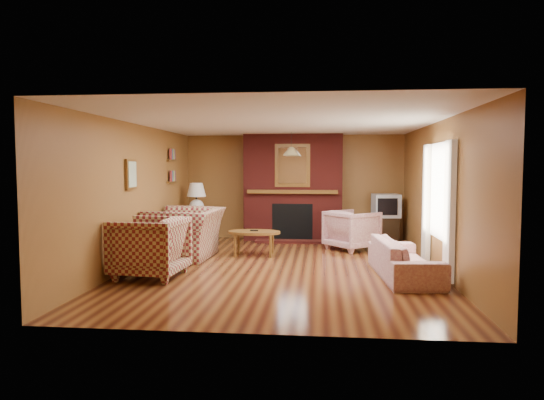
# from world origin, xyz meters

# --- Properties ---
(floor) EXTENTS (6.50, 6.50, 0.00)m
(floor) POSITION_xyz_m (0.00, 0.00, 0.00)
(floor) COLOR #411B0E
(floor) RESTS_ON ground
(ceiling) EXTENTS (6.50, 6.50, 0.00)m
(ceiling) POSITION_xyz_m (0.00, 0.00, 2.40)
(ceiling) COLOR silver
(ceiling) RESTS_ON wall_back
(wall_back) EXTENTS (6.50, 0.00, 6.50)m
(wall_back) POSITION_xyz_m (0.00, 3.25, 1.20)
(wall_back) COLOR #915D2C
(wall_back) RESTS_ON floor
(wall_front) EXTENTS (6.50, 0.00, 6.50)m
(wall_front) POSITION_xyz_m (0.00, -3.25, 1.20)
(wall_front) COLOR #915D2C
(wall_front) RESTS_ON floor
(wall_left) EXTENTS (0.00, 6.50, 6.50)m
(wall_left) POSITION_xyz_m (-2.50, 0.00, 1.20)
(wall_left) COLOR #915D2C
(wall_left) RESTS_ON floor
(wall_right) EXTENTS (0.00, 6.50, 6.50)m
(wall_right) POSITION_xyz_m (2.50, 0.00, 1.20)
(wall_right) COLOR #915D2C
(wall_right) RESTS_ON floor
(fireplace) EXTENTS (2.20, 0.82, 2.40)m
(fireplace) POSITION_xyz_m (0.00, 2.98, 1.18)
(fireplace) COLOR #591713
(fireplace) RESTS_ON floor
(window_right) EXTENTS (0.10, 1.85, 2.00)m
(window_right) POSITION_xyz_m (2.45, -0.20, 1.13)
(window_right) COLOR beige
(window_right) RESTS_ON wall_right
(bookshelf) EXTENTS (0.09, 0.55, 0.71)m
(bookshelf) POSITION_xyz_m (-2.44, 1.90, 1.67)
(bookshelf) COLOR brown
(bookshelf) RESTS_ON wall_left
(botanical_print) EXTENTS (0.05, 0.40, 0.50)m
(botanical_print) POSITION_xyz_m (-2.47, -0.30, 1.55)
(botanical_print) COLOR brown
(botanical_print) RESTS_ON wall_left
(pendant_light) EXTENTS (0.36, 0.36, 0.48)m
(pendant_light) POSITION_xyz_m (0.00, 2.30, 2.00)
(pendant_light) COLOR black
(pendant_light) RESTS_ON ceiling
(plaid_loveseat) EXTENTS (1.28, 1.45, 0.91)m
(plaid_loveseat) POSITION_xyz_m (-1.85, 0.68, 0.45)
(plaid_loveseat) COLOR maroon
(plaid_loveseat) RESTS_ON floor
(plaid_armchair) EXTENTS (1.09, 1.06, 0.92)m
(plaid_armchair) POSITION_xyz_m (-1.95, -0.92, 0.46)
(plaid_armchair) COLOR maroon
(plaid_armchair) RESTS_ON floor
(floral_sofa) EXTENTS (0.90, 1.99, 0.57)m
(floral_sofa) POSITION_xyz_m (1.90, -0.53, 0.28)
(floral_sofa) COLOR beige
(floral_sofa) RESTS_ON floor
(floral_armchair) EXTENTS (1.22, 1.22, 0.80)m
(floral_armchair) POSITION_xyz_m (1.26, 1.84, 0.40)
(floral_armchair) COLOR beige
(floral_armchair) RESTS_ON floor
(coffee_table) EXTENTS (0.99, 0.61, 0.49)m
(coffee_table) POSITION_xyz_m (-0.62, 1.00, 0.41)
(coffee_table) COLOR brown
(coffee_table) RESTS_ON floor
(side_table) EXTENTS (0.50, 0.50, 0.62)m
(side_table) POSITION_xyz_m (-2.10, 2.45, 0.31)
(side_table) COLOR brown
(side_table) RESTS_ON floor
(table_lamp) EXTENTS (0.42, 0.42, 0.70)m
(table_lamp) POSITION_xyz_m (-2.10, 2.45, 1.01)
(table_lamp) COLOR silver
(table_lamp) RESTS_ON side_table
(tv_stand) EXTENTS (0.53, 0.48, 0.57)m
(tv_stand) POSITION_xyz_m (2.05, 2.80, 0.28)
(tv_stand) COLOR black
(tv_stand) RESTS_ON floor
(crt_tv) EXTENTS (0.60, 0.60, 0.51)m
(crt_tv) POSITION_xyz_m (2.05, 2.79, 0.82)
(crt_tv) COLOR #B1B4B9
(crt_tv) RESTS_ON tv_stand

